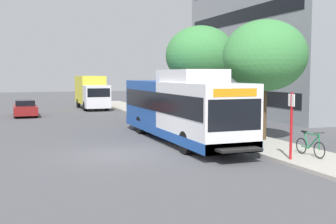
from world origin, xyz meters
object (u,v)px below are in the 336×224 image
at_px(parked_car_far_lane, 25,108).
at_px(box_truck_background, 92,91).
at_px(bus_stop_sign_pole, 291,121).
at_px(street_tree_near_stop, 265,56).
at_px(street_tree_mid_block, 201,56).
at_px(bicycle_parked, 310,146).
at_px(transit_bus, 180,108).

height_order(parked_car_far_lane, box_truck_background, box_truck_background).
bearing_deg(bus_stop_sign_pole, street_tree_near_stop, 68.87).
distance_m(street_tree_near_stop, street_tree_mid_block, 8.12).
height_order(street_tree_near_stop, box_truck_background, street_tree_near_stop).
bearing_deg(bus_stop_sign_pole, bicycle_parked, 13.72).
bearing_deg(box_truck_background, bus_stop_sign_pole, -84.90).
xyz_separation_m(bus_stop_sign_pole, bicycle_parked, (1.15, 0.28, -1.09)).
bearing_deg(transit_bus, street_tree_near_stop, -26.96).
relative_size(bicycle_parked, street_tree_near_stop, 0.29).
bearing_deg(street_tree_mid_block, box_truck_background, 106.23).
bearing_deg(transit_bus, box_truck_background, 91.51).
height_order(bicycle_parked, street_tree_mid_block, street_tree_mid_block).
distance_m(bus_stop_sign_pole, street_tree_mid_block, 13.29).
bearing_deg(street_tree_near_stop, transit_bus, 153.04).
bearing_deg(transit_bus, parked_car_far_lane, 113.17).
bearing_deg(street_tree_mid_block, bicycle_parked, -94.03).
distance_m(parked_car_far_lane, box_truck_background, 8.53).
bearing_deg(transit_bus, bicycle_parked, -63.73).
xyz_separation_m(street_tree_mid_block, parked_car_far_lane, (-11.03, 10.24, -4.01)).
xyz_separation_m(street_tree_near_stop, street_tree_mid_block, (0.22, 8.11, 0.33)).
distance_m(transit_bus, parked_car_far_lane, 17.90).
distance_m(street_tree_near_stop, box_truck_background, 24.35).
height_order(transit_bus, parked_car_far_lane, transit_bus).
relative_size(transit_bus, parked_car_far_lane, 2.72).
xyz_separation_m(bicycle_parked, parked_car_far_lane, (-10.15, 22.74, 0.10)).
distance_m(street_tree_mid_block, box_truck_background, 16.62).
bearing_deg(street_tree_mid_block, transit_bus, -122.84).
height_order(street_tree_mid_block, box_truck_background, street_tree_mid_block).
bearing_deg(street_tree_near_stop, parked_car_far_lane, 120.49).
relative_size(bus_stop_sign_pole, street_tree_near_stop, 0.43).
relative_size(transit_bus, bus_stop_sign_pole, 4.71).
bearing_deg(transit_bus, street_tree_mid_block, 57.16).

